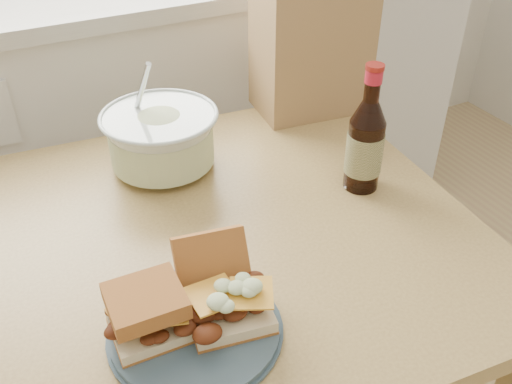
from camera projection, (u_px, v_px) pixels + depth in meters
name	position (u px, v px, depth m)	size (l,w,h in m)	color
cabinet_run	(95.00, 135.00, 1.80)	(2.50, 0.64, 0.94)	silver
dining_table	(239.00, 268.00, 1.11)	(0.92, 0.92, 0.71)	tan
plate	(195.00, 329.00, 0.84)	(0.25, 0.25, 0.02)	#3B505F
sandwich_left	(147.00, 313.00, 0.80)	(0.11, 0.10, 0.08)	beige
sandwich_right	(223.00, 290.00, 0.85)	(0.14, 0.18, 0.10)	beige
coleslaw_bowl	(162.00, 141.00, 1.18)	(0.24, 0.24, 0.24)	silver
beer_bottle	(365.00, 144.00, 1.10)	(0.07, 0.07, 0.26)	black
knife	(368.00, 160.00, 1.22)	(0.16, 0.11, 0.01)	silver
paper_bag	(312.00, 42.00, 1.34)	(0.26, 0.17, 0.34)	#A97E52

